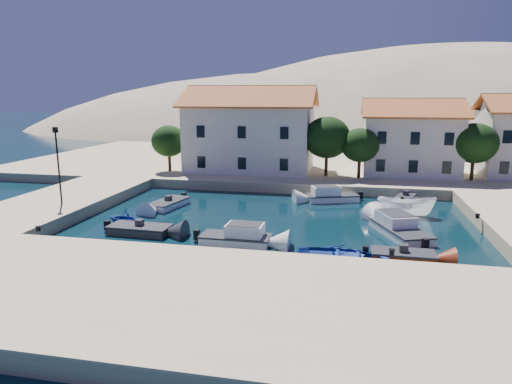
% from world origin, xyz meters
% --- Properties ---
extents(ground, '(400.00, 400.00, 0.00)m').
position_xyz_m(ground, '(0.00, 0.00, 0.00)').
color(ground, black).
rests_on(ground, ground).
extents(quay_south, '(52.00, 12.00, 1.00)m').
position_xyz_m(quay_south, '(0.00, -6.00, 0.50)').
color(quay_south, beige).
rests_on(quay_south, ground).
extents(quay_west, '(8.00, 20.00, 1.00)m').
position_xyz_m(quay_west, '(-19.00, 10.00, 0.50)').
color(quay_west, beige).
rests_on(quay_west, ground).
extents(quay_north, '(80.00, 36.00, 1.00)m').
position_xyz_m(quay_north, '(2.00, 38.00, 0.50)').
color(quay_north, beige).
rests_on(quay_north, ground).
extents(hills, '(254.00, 176.00, 99.00)m').
position_xyz_m(hills, '(20.64, 123.62, -23.40)').
color(hills, gray).
rests_on(hills, ground).
extents(building_left, '(14.70, 9.45, 9.70)m').
position_xyz_m(building_left, '(-6.00, 28.00, 5.94)').
color(building_left, beige).
rests_on(building_left, quay_north).
extents(building_mid, '(10.50, 8.40, 8.30)m').
position_xyz_m(building_mid, '(12.00, 29.00, 5.22)').
color(building_mid, beige).
rests_on(building_mid, quay_north).
extents(trees, '(37.30, 5.30, 6.45)m').
position_xyz_m(trees, '(4.51, 25.46, 4.84)').
color(trees, '#382314').
rests_on(trees, quay_north).
extents(lamppost, '(0.35, 0.25, 6.22)m').
position_xyz_m(lamppost, '(-17.50, 8.00, 4.75)').
color(lamppost, black).
rests_on(lamppost, quay_west).
extents(bollards, '(29.36, 9.56, 0.30)m').
position_xyz_m(bollards, '(2.80, 3.87, 1.15)').
color(bollards, black).
rests_on(bollards, ground).
extents(motorboat_grey_sw, '(4.48, 2.10, 1.25)m').
position_xyz_m(motorboat_grey_sw, '(-8.98, 4.53, 0.29)').
color(motorboat_grey_sw, '#2E2E33').
rests_on(motorboat_grey_sw, ground).
extents(cabin_cruiser_south, '(4.69, 2.06, 1.60)m').
position_xyz_m(cabin_cruiser_south, '(-1.72, 3.70, 0.48)').
color(cabin_cruiser_south, white).
rests_on(cabin_cruiser_south, ground).
extents(rowboat_south, '(5.48, 3.98, 1.12)m').
position_xyz_m(rowboat_south, '(5.31, 1.50, 0.00)').
color(rowboat_south, '#1B3898').
rests_on(rowboat_south, ground).
extents(motorboat_red_se, '(3.74, 1.69, 1.25)m').
position_xyz_m(motorboat_red_se, '(8.83, 2.58, 0.29)').
color(motorboat_red_se, maroon).
rests_on(motorboat_red_se, ground).
extents(cabin_cruiser_east, '(4.27, 6.22, 1.60)m').
position_xyz_m(cabin_cruiser_east, '(9.18, 7.96, 0.48)').
color(cabin_cruiser_east, white).
rests_on(cabin_cruiser_east, ground).
extents(boat_east, '(4.73, 1.99, 1.79)m').
position_xyz_m(boat_east, '(10.18, 13.61, 0.00)').
color(boat_east, white).
rests_on(boat_east, ground).
extents(motorboat_white_ne, '(2.36, 3.37, 1.25)m').
position_xyz_m(motorboat_white_ne, '(10.74, 18.80, 0.30)').
color(motorboat_white_ne, white).
rests_on(motorboat_white_ne, ground).
extents(rowboat_west, '(3.19, 2.89, 1.47)m').
position_xyz_m(rowboat_west, '(-11.11, 6.33, 0.00)').
color(rowboat_west, '#1B3898').
rests_on(rowboat_west, ground).
extents(motorboat_white_west, '(2.74, 4.65, 1.25)m').
position_xyz_m(motorboat_white_west, '(-10.00, 12.32, 0.29)').
color(motorboat_white_west, white).
rests_on(motorboat_white_west, ground).
extents(cabin_cruiser_north, '(5.10, 3.45, 1.60)m').
position_xyz_m(cabin_cruiser_north, '(4.05, 17.70, 0.48)').
color(cabin_cruiser_north, white).
rests_on(cabin_cruiser_north, ground).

